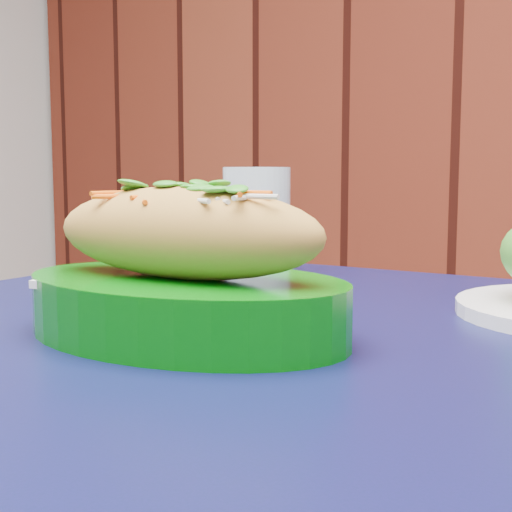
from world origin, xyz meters
The scene contains 3 objects.
cafe_table centered at (0.18, 1.29, 0.66)m, with size 0.89×0.89×0.75m.
banh_mi_basket centered at (0.14, 1.24, 0.80)m, with size 0.29×0.21×0.12m.
water_glass centered at (-0.02, 1.53, 0.82)m, with size 0.08×0.08×0.13m, color silver.
Camera 1 is at (0.52, 0.86, 0.87)m, focal length 50.00 mm.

